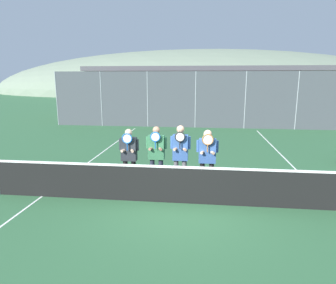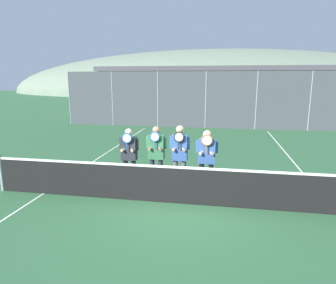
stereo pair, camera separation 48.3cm
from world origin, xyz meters
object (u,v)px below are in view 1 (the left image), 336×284
Objects in this scene: player_center_right at (180,153)px; car_left_of_center at (183,110)px; player_leftmost at (129,154)px; player_center_left at (156,152)px; car_center at (256,111)px; player_rightmost at (207,155)px; car_far_left at (113,108)px.

car_left_of_center is (-0.83, 13.17, -0.22)m from player_center_right.
player_leftmost is 0.76m from player_center_left.
car_left_of_center is 1.12× the size of car_center.
player_center_right is 0.73m from player_rightmost.
player_leftmost is 0.40× the size of car_far_left.
player_rightmost reaches higher than player_leftmost.
player_center_left is at bearing 169.51° from player_center_right.
car_center is (10.19, -0.07, -0.07)m from car_far_left.
player_leftmost is at bearing -113.02° from car_center.
player_center_left is at bearing 175.34° from player_rightmost.
player_center_left is at bearing -110.40° from car_center.
car_far_left is at bearing 178.22° from car_left_of_center.
car_far_left is (-5.98, 13.33, -0.14)m from player_center_right.
car_left_of_center is (-1.56, 13.16, -0.18)m from player_rightmost.
player_rightmost reaches higher than car_center.
car_far_left is (-5.30, 13.20, -0.11)m from player_center_left.
player_rightmost is at bearing -63.27° from car_far_left.
player_center_right is at bearing 0.01° from player_leftmost.
player_center_left is 0.42× the size of car_far_left.
player_center_right is 0.43× the size of car_far_left.
player_center_right is at bearing -179.12° from player_rightmost.
car_far_left is at bearing 108.86° from player_leftmost.
player_center_left is 0.69m from player_center_right.
player_leftmost is at bearing -170.47° from player_center_left.
car_left_of_center is (0.59, 13.17, -0.14)m from player_leftmost.
car_far_left reaches higher than player_leftmost.
player_leftmost is 0.42× the size of car_center.
car_left_of_center is 5.04m from car_center.
player_leftmost is at bearing -179.70° from player_rightmost.
player_center_left is 0.44× the size of car_center.
car_left_of_center is (5.15, -0.16, -0.08)m from car_far_left.
car_center is (4.21, 13.26, -0.21)m from player_center_right.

